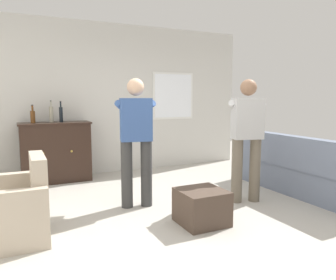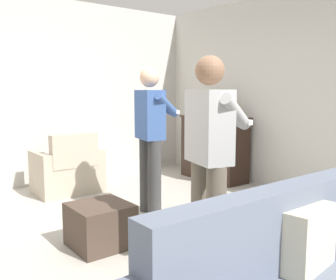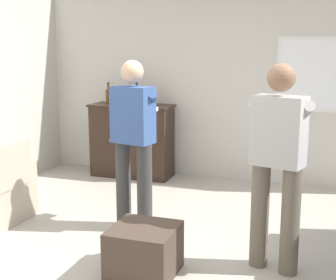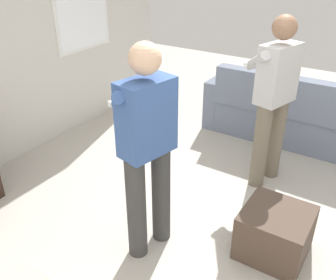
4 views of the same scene
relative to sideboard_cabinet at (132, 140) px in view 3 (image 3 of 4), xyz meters
name	(u,v)px [view 3 (image 3 of 4)]	position (x,y,z in m)	size (l,w,h in m)	color
ground	(160,254)	(1.25, -2.30, -0.51)	(10.40, 10.40, 0.00)	#B2ADA3
wall_back_with_window	(228,77)	(1.28, 0.36, 0.89)	(5.20, 0.15, 2.80)	beige
sideboard_cabinet	(132,140)	(0.00, 0.00, 0.00)	(1.16, 0.49, 1.02)	black
bottle_wine_green	(108,96)	(-0.34, -0.03, 0.62)	(0.08, 0.08, 0.30)	#593314
bottle_liquor_amber	(137,95)	(0.10, -0.05, 0.65)	(0.06, 0.06, 0.36)	black
bottle_spirits_clear	(130,94)	(-0.04, 0.03, 0.65)	(0.07, 0.07, 0.37)	gray
ottoman	(144,251)	(1.26, -2.69, -0.31)	(0.51, 0.51, 0.40)	#47382D
person_standing_left	(134,137)	(0.80, -1.79, 0.43)	(0.54, 0.51, 1.68)	#383838
person_standing_right	(278,158)	(2.23, -2.25, 0.43)	(0.54, 0.52, 1.68)	#6B6051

